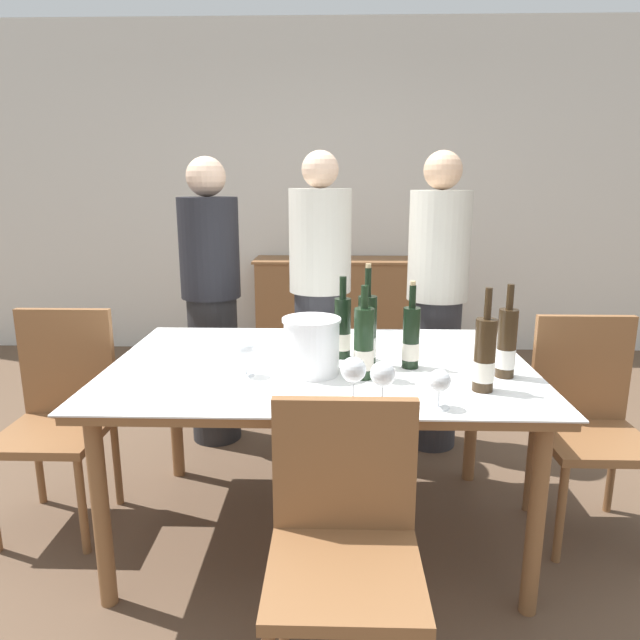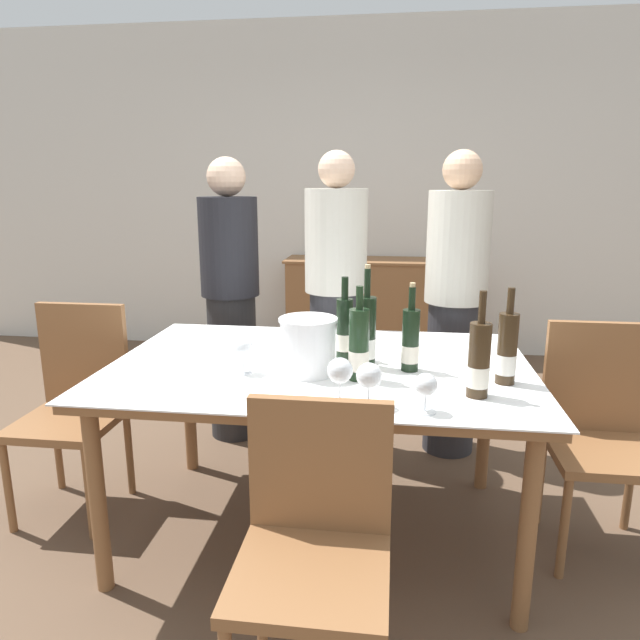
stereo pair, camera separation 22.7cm
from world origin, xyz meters
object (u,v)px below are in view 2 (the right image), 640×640
object	(u,v)px
wine_bottle_0	(479,362)
wine_bottle_4	(410,341)
wine_bottle_1	(366,334)
wine_glass_3	(426,386)
chair_left_end	(76,396)
wine_bottle_3	(344,330)
sideboard_cabinet	(375,309)
chair_right_end	(600,424)
wine_glass_0	(340,372)
wine_glass_2	(369,377)
person_host	(231,302)
wine_glass_1	(243,348)
ice_bucket	(308,344)
wine_bottle_5	(507,350)
person_guest_right	(455,307)
dining_table	(320,379)
wine_bottle_2	(359,347)
person_guest_left	(336,307)
chair_near_front	(315,536)

from	to	relation	value
wine_bottle_0	wine_bottle_4	xyz separation A→B (m)	(-0.22, 0.25, -0.01)
wine_bottle_1	wine_glass_3	world-z (taller)	wine_bottle_1
wine_bottle_0	chair_left_end	bearing A→B (deg)	167.29
wine_bottle_0	wine_bottle_1	xyz separation A→B (m)	(-0.39, 0.27, 0.01)
wine_bottle_3	chair_left_end	size ratio (longest dim) A/B	0.37
sideboard_cabinet	chair_right_end	size ratio (longest dim) A/B	1.64
wine_glass_0	wine_glass_2	size ratio (longest dim) A/B	1.06
wine_glass_0	person_host	world-z (taller)	person_host
wine_glass_3	wine_glass_1	bearing A→B (deg)	156.05
wine_bottle_3	wine_bottle_4	distance (m)	0.30
sideboard_cabinet	wine_bottle_4	xyz separation A→B (m)	(0.23, -2.64, 0.45)
ice_bucket	wine_glass_1	distance (m)	0.25
wine_bottle_1	chair_left_end	size ratio (longest dim) A/B	0.44
wine_bottle_5	wine_glass_1	distance (m)	0.98
person_guest_right	dining_table	bearing A→B (deg)	-125.05
wine_bottle_0	dining_table	bearing A→B (deg)	152.89
ice_bucket	wine_bottle_1	distance (m)	0.24
sideboard_cabinet	wine_glass_2	bearing A→B (deg)	-88.36
wine_bottle_3	chair_right_end	distance (m)	1.11
wine_bottle_4	wine_glass_0	xyz separation A→B (m)	(-0.24, -0.38, -0.01)
wine_bottle_0	wine_bottle_5	distance (m)	0.19
wine_glass_3	sideboard_cabinet	bearing A→B (deg)	95.00
wine_bottle_1	wine_bottle_3	bearing A→B (deg)	131.86
ice_bucket	wine_glass_3	xyz separation A→B (m)	(0.43, -0.34, -0.03)
wine_bottle_2	wine_bottle_3	distance (m)	0.27
person_host	person_guest_left	xyz separation A→B (m)	(0.62, -0.11, 0.01)
wine_bottle_5	chair_near_front	size ratio (longest dim) A/B	0.40
person_guest_right	ice_bucket	bearing A→B (deg)	-122.67
ice_bucket	chair_right_end	size ratio (longest dim) A/B	0.24
person_guest_right	wine_bottle_5	bearing A→B (deg)	-85.39
wine_bottle_0	wine_glass_0	distance (m)	0.48
wine_bottle_4	person_host	size ratio (longest dim) A/B	0.21
wine_glass_3	person_guest_right	world-z (taller)	person_guest_right
wine_glass_1	chair_left_end	size ratio (longest dim) A/B	0.15
wine_glass_1	wine_bottle_5	bearing A→B (deg)	1.09
wine_bottle_0	wine_glass_3	xyz separation A→B (m)	(-0.18, -0.17, -0.04)
wine_bottle_3	wine_bottle_5	distance (m)	0.65
wine_bottle_4	wine_glass_3	world-z (taller)	wine_bottle_4
sideboard_cabinet	wine_bottle_1	bearing A→B (deg)	-88.76
wine_bottle_3	wine_glass_0	bearing A→B (deg)	-86.54
wine_glass_3	wine_bottle_5	bearing A→B (deg)	46.41
dining_table	wine_glass_3	size ratio (longest dim) A/B	12.95
wine_bottle_2	wine_bottle_5	xyz separation A→B (m)	(0.53, 0.03, -0.00)
ice_bucket	wine_glass_0	distance (m)	0.33
dining_table	chair_near_front	distance (m)	0.82
sideboard_cabinet	wine_glass_3	distance (m)	3.10
wine_bottle_1	wine_glass_1	xyz separation A→B (m)	(-0.46, -0.14, -0.03)
person_guest_right	chair_near_front	bearing A→B (deg)	-107.44
wine_bottle_1	wine_glass_0	distance (m)	0.40
wine_bottle_2	person_host	size ratio (longest dim) A/B	0.22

